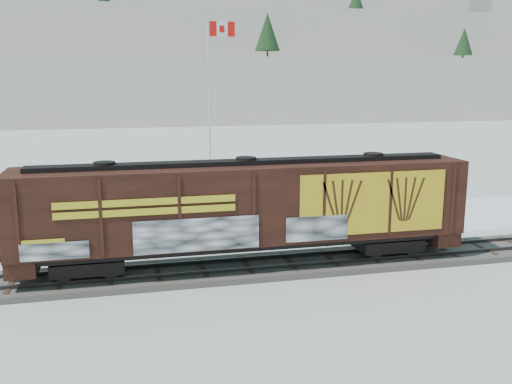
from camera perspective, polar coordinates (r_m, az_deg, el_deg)
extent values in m
plane|color=white|center=(26.64, 3.34, -7.54)|extent=(500.00, 500.00, 0.00)
cube|color=#59544C|center=(26.59, 3.34, -7.25)|extent=(50.00, 3.40, 0.28)
cube|color=#33302D|center=(25.87, 3.80, -7.30)|extent=(50.00, 0.10, 0.15)
cube|color=#33302D|center=(27.18, 2.91, -6.35)|extent=(50.00, 0.10, 0.15)
cube|color=white|center=(33.57, -0.32, -3.45)|extent=(40.00, 8.00, 0.03)
cube|color=white|center=(119.35, -9.93, 10.08)|extent=(360.00, 40.00, 12.00)
cube|color=white|center=(149.32, -10.74, 12.62)|extent=(360.00, 40.00, 24.00)
cube|color=white|center=(184.46, -11.34, 14.07)|extent=(360.00, 50.00, 35.00)
cone|color=black|center=(118.11, 1.15, 15.73)|extent=(5.04, 5.04, 7.38)
cone|color=black|center=(143.02, 20.07, 13.97)|extent=(4.20, 4.20, 6.15)
cube|color=black|center=(25.39, -16.43, -6.88)|extent=(3.00, 2.00, 0.90)
cube|color=black|center=(28.09, 12.93, -4.92)|extent=(3.00, 2.00, 0.90)
cylinder|color=black|center=(24.74, -18.73, -7.52)|extent=(0.90, 0.12, 0.90)
cube|color=black|center=(25.72, -0.97, -4.93)|extent=(20.00, 2.40, 0.25)
cube|color=#37160F|center=(25.27, -0.98, -0.99)|extent=(20.00, 3.00, 3.38)
cube|color=black|center=(24.94, -1.00, 3.02)|extent=(18.40, 0.90, 0.20)
cube|color=gold|center=(25.54, 11.69, -1.09)|extent=(6.80, 0.03, 2.73)
cube|color=gold|center=(23.16, -10.86, -1.47)|extent=(7.20, 0.02, 0.70)
cube|color=silver|center=(23.62, -5.88, -4.29)|extent=(5.20, 0.03, 1.40)
cylinder|color=silver|center=(40.90, -4.55, -0.63)|extent=(0.90, 0.90, 0.20)
cylinder|color=silver|center=(40.06, -4.69, 8.01)|extent=(0.14, 0.14, 12.52)
cube|color=red|center=(40.16, -4.31, 15.96)|extent=(0.50, 0.07, 1.00)
cube|color=white|center=(40.26, -3.44, 15.97)|extent=(0.70, 0.09, 1.00)
cube|color=red|center=(40.38, -2.49, 15.96)|extent=(0.50, 0.07, 1.00)
imported|color=#A9ADB1|center=(31.23, -12.71, -3.50)|extent=(4.45, 2.54, 1.43)
imported|color=silver|center=(32.43, -6.25, -2.63)|extent=(4.85, 2.33, 1.53)
imported|color=black|center=(34.03, 7.53, -2.06)|extent=(5.32, 3.08, 1.45)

